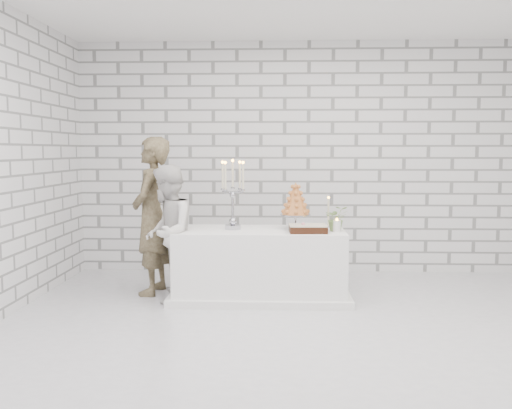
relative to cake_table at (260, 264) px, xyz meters
name	(u,v)px	position (x,y,z in m)	size (l,w,h in m)	color
ground	(322,332)	(0.59, -1.11, -0.38)	(6.00, 5.00, 0.01)	silver
wall_back	(308,158)	(0.59, 1.39, 1.12)	(6.00, 0.01, 3.00)	white
wall_front	(376,174)	(0.59, -3.61, 1.12)	(6.00, 0.01, 3.00)	white
cake_table	(260,264)	(0.00, 0.00, 0.00)	(1.80, 0.80, 0.75)	white
groom	(152,216)	(-1.21, 0.17, 0.50)	(0.64, 0.42, 1.75)	#3F3422
bride	(167,233)	(-0.98, -0.12, 0.35)	(0.70, 0.55, 1.45)	silver
candelabra	(233,194)	(-0.29, 0.02, 0.75)	(0.31, 0.31, 0.75)	#A4A5AF
croquembouche	(296,205)	(0.38, 0.08, 0.63)	(0.33, 0.33, 0.51)	#995527
chocolate_cake	(308,228)	(0.50, -0.19, 0.42)	(0.38, 0.27, 0.08)	black
pillar_candle	(337,226)	(0.80, -0.14, 0.44)	(0.08, 0.08, 0.12)	white
extra_taper	(328,213)	(0.75, 0.21, 0.54)	(0.06, 0.06, 0.32)	beige
flowers	(336,218)	(0.81, -0.08, 0.51)	(0.24, 0.21, 0.27)	#5C7D3B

